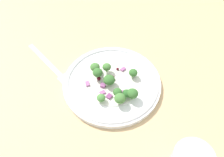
% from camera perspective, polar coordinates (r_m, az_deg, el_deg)
% --- Properties ---
extents(ground_plane, '(1.80, 1.80, 0.02)m').
position_cam_1_polar(ground_plane, '(0.64, 2.29, -1.10)').
color(ground_plane, tan).
extents(plate, '(0.24, 0.24, 0.02)m').
position_cam_1_polar(plate, '(0.62, -0.00, -1.04)').
color(plate, white).
rests_on(plate, ground_plane).
extents(dressing_pool, '(0.14, 0.14, 0.00)m').
position_cam_1_polar(dressing_pool, '(0.62, -0.00, -0.79)').
color(dressing_pool, white).
rests_on(dressing_pool, plate).
extents(broccoli_floret_0, '(0.03, 0.03, 0.03)m').
position_cam_1_polar(broccoli_floret_0, '(0.60, -0.64, -0.36)').
color(broccoli_floret_0, '#ADD18E').
rests_on(broccoli_floret_0, plate).
extents(broccoli_floret_1, '(0.02, 0.02, 0.02)m').
position_cam_1_polar(broccoli_floret_1, '(0.58, -2.49, -4.43)').
color(broccoli_floret_1, '#8EB77A').
rests_on(broccoli_floret_1, plate).
extents(broccoli_floret_2, '(0.02, 0.02, 0.02)m').
position_cam_1_polar(broccoli_floret_2, '(0.63, -3.90, 2.57)').
color(broccoli_floret_2, '#8EB77A').
rests_on(broccoli_floret_2, plate).
extents(broccoli_floret_3, '(0.03, 0.03, 0.03)m').
position_cam_1_polar(broccoli_floret_3, '(0.57, 1.83, -4.56)').
color(broccoli_floret_3, '#ADD18E').
rests_on(broccoli_floret_3, plate).
extents(broccoli_floret_4, '(0.02, 0.02, 0.02)m').
position_cam_1_polar(broccoli_floret_4, '(0.61, -3.27, 1.34)').
color(broccoli_floret_4, '#8EB77A').
rests_on(broccoli_floret_4, plate).
extents(broccoli_floret_5, '(0.02, 0.02, 0.02)m').
position_cam_1_polar(broccoli_floret_5, '(0.58, 3.08, -3.46)').
color(broccoli_floret_5, '#9EC684').
rests_on(broccoli_floret_5, plate).
extents(broccoli_floret_6, '(0.03, 0.03, 0.03)m').
position_cam_1_polar(broccoli_floret_6, '(0.58, 4.69, -3.45)').
color(broccoli_floret_6, '#8EB77A').
rests_on(broccoli_floret_6, plate).
extents(broccoli_floret_7, '(0.02, 0.02, 0.02)m').
position_cam_1_polar(broccoli_floret_7, '(0.62, 4.74, 1.61)').
color(broccoli_floret_7, '#9EC684').
rests_on(broccoli_floret_7, plate).
extents(broccoli_floret_8, '(0.02, 0.02, 0.02)m').
position_cam_1_polar(broccoli_floret_8, '(0.58, 1.25, -3.12)').
color(broccoli_floret_8, '#9EC684').
rests_on(broccoli_floret_8, plate).
extents(broccoli_floret_9, '(0.02, 0.02, 0.02)m').
position_cam_1_polar(broccoli_floret_9, '(0.62, -1.21, 2.62)').
color(broccoli_floret_9, '#8EB77A').
rests_on(broccoli_floret_9, plate).
extents(cranberry_0, '(0.01, 0.01, 0.01)m').
position_cam_1_polar(cranberry_0, '(0.62, 0.07, 0.46)').
color(cranberry_0, '#4C0A14').
rests_on(cranberry_0, plate).
extents(cranberry_1, '(0.01, 0.01, 0.01)m').
position_cam_1_polar(cranberry_1, '(0.64, 1.27, 2.17)').
color(cranberry_1, '#4C0A14').
rests_on(cranberry_1, plate).
extents(cranberry_2, '(0.01, 0.01, 0.01)m').
position_cam_1_polar(cranberry_2, '(0.61, -3.00, -0.18)').
color(cranberry_2, '#4C0A14').
rests_on(cranberry_2, plate).
extents(onion_bit_0, '(0.02, 0.02, 0.00)m').
position_cam_1_polar(onion_bit_0, '(0.59, -0.64, -4.04)').
color(onion_bit_0, '#843D75').
rests_on(onion_bit_0, plate).
extents(onion_bit_1, '(0.01, 0.02, 0.01)m').
position_cam_1_polar(onion_bit_1, '(0.60, -2.17, -3.24)').
color(onion_bit_1, '#A35B93').
rests_on(onion_bit_1, plate).
extents(onion_bit_2, '(0.01, 0.02, 0.00)m').
position_cam_1_polar(onion_bit_2, '(0.64, 2.53, 2.13)').
color(onion_bit_2, '#A35B93').
rests_on(onion_bit_2, plate).
extents(onion_bit_3, '(0.01, 0.01, 0.01)m').
position_cam_1_polar(onion_bit_3, '(0.59, 2.33, -3.15)').
color(onion_bit_3, '#934C84').
rests_on(onion_bit_3, plate).
extents(onion_bit_4, '(0.01, 0.02, 0.01)m').
position_cam_1_polar(onion_bit_4, '(0.61, -2.06, -1.55)').
color(onion_bit_4, '#934C84').
rests_on(onion_bit_4, plate).
extents(onion_bit_5, '(0.01, 0.01, 0.01)m').
position_cam_1_polar(onion_bit_5, '(0.61, -5.59, -1.21)').
color(onion_bit_5, '#A35B93').
rests_on(onion_bit_5, plate).
extents(fork, '(0.16, 0.12, 0.01)m').
position_cam_1_polar(fork, '(0.68, -13.67, 2.78)').
color(fork, silver).
rests_on(fork, ground_plane).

